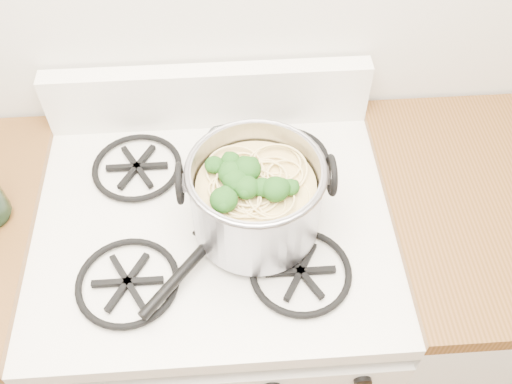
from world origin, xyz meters
name	(u,v)px	position (x,y,z in m)	size (l,w,h in m)	color
gas_range	(223,318)	(0.00, 1.26, 0.44)	(0.76, 0.66, 0.92)	white
counter_left	(36,325)	(-0.51, 1.26, 0.46)	(0.25, 0.65, 0.92)	silver
stock_pot	(256,198)	(0.09, 1.23, 1.01)	(0.30, 0.27, 0.18)	#9998A1
spatula	(226,224)	(0.03, 1.22, 0.94)	(0.29, 0.31, 0.02)	black
glass_bowl	(255,180)	(0.09, 1.34, 0.94)	(0.10, 0.10, 0.03)	white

